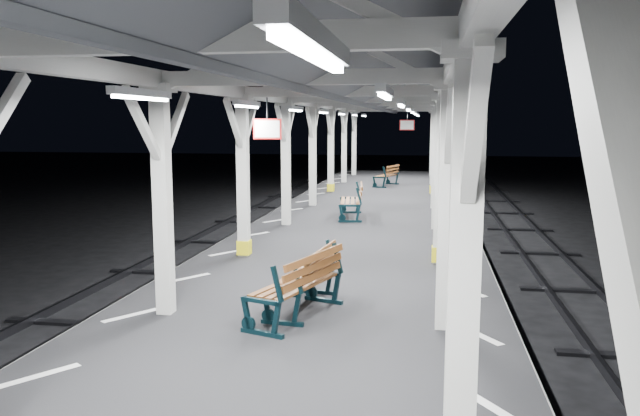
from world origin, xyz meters
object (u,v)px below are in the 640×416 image
(bench_near, at_px, (307,277))
(bench_mid, at_px, (302,283))
(bench_far, at_px, (354,200))
(bench_extra, at_px, (388,175))

(bench_near, height_order, bench_mid, bench_mid)
(bench_near, bearing_deg, bench_far, 99.24)
(bench_mid, height_order, bench_extra, bench_mid)
(bench_mid, distance_m, bench_far, 9.48)
(bench_mid, xyz_separation_m, bench_extra, (0.10, 18.57, -0.03))
(bench_near, xyz_separation_m, bench_far, (-0.34, 9.00, 0.03))
(bench_mid, relative_size, bench_far, 1.01)
(bench_near, bearing_deg, bench_extra, 96.74)
(bench_extra, bearing_deg, bench_far, -76.48)
(bench_near, distance_m, bench_extra, 18.10)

